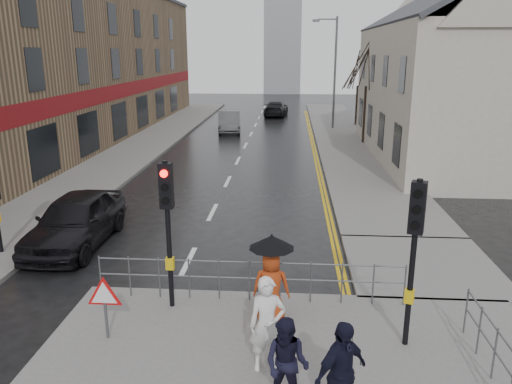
# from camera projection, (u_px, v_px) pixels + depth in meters

# --- Properties ---
(ground) EXTENTS (120.00, 120.00, 0.00)m
(ground) POSITION_uv_depth(u_px,v_px,m) (162.00, 315.00, 11.31)
(ground) COLOR black
(ground) RESTS_ON ground
(left_pavement) EXTENTS (4.00, 44.00, 0.14)m
(left_pavement) POSITION_uv_depth(u_px,v_px,m) (153.00, 138.00, 33.79)
(left_pavement) COLOR #605E5B
(left_pavement) RESTS_ON ground
(right_pavement) EXTENTS (4.00, 40.00, 0.14)m
(right_pavement) POSITION_uv_depth(u_px,v_px,m) (343.00, 135.00, 34.84)
(right_pavement) COLOR #605E5B
(right_pavement) RESTS_ON ground
(pavement_bridge_right) EXTENTS (4.00, 4.20, 0.14)m
(pavement_bridge_right) POSITION_uv_depth(u_px,v_px,m) (421.00, 266.00, 13.73)
(pavement_bridge_right) COLOR #605E5B
(pavement_bridge_right) RESTS_ON ground
(building_left_terrace) EXTENTS (8.00, 42.00, 10.00)m
(building_left_terrace) POSITION_uv_depth(u_px,v_px,m) (60.00, 63.00, 31.86)
(building_left_terrace) COLOR #896F4F
(building_left_terrace) RESTS_ON ground
(building_right_cream) EXTENTS (9.00, 16.40, 10.10)m
(building_right_cream) POSITION_uv_depth(u_px,v_px,m) (465.00, 70.00, 26.46)
(building_right_cream) COLOR #BDB4A5
(building_right_cream) RESTS_ON ground
(church_tower) EXTENTS (5.00, 5.00, 18.00)m
(church_tower) POSITION_uv_depth(u_px,v_px,m) (283.00, 26.00, 68.23)
(church_tower) COLOR gray
(church_tower) RESTS_ON ground
(traffic_signal_near_left) EXTENTS (0.28, 0.27, 3.40)m
(traffic_signal_near_left) POSITION_uv_depth(u_px,v_px,m) (167.00, 209.00, 10.81)
(traffic_signal_near_left) COLOR black
(traffic_signal_near_left) RESTS_ON near_pavement
(traffic_signal_near_right) EXTENTS (0.34, 0.33, 3.40)m
(traffic_signal_near_right) POSITION_uv_depth(u_px,v_px,m) (415.00, 235.00, 9.32)
(traffic_signal_near_right) COLOR black
(traffic_signal_near_right) RESTS_ON near_pavement
(guard_railing_front) EXTENTS (7.14, 0.04, 1.00)m
(guard_railing_front) POSITION_uv_depth(u_px,v_px,m) (249.00, 272.00, 11.51)
(guard_railing_front) COLOR #595B5E
(guard_railing_front) RESTS_ON near_pavement
(warning_sign) EXTENTS (0.80, 0.07, 1.35)m
(warning_sign) POSITION_uv_depth(u_px,v_px,m) (104.00, 298.00, 9.92)
(warning_sign) COLOR #595B5E
(warning_sign) RESTS_ON near_pavement
(street_lamp) EXTENTS (1.83, 0.25, 8.00)m
(street_lamp) POSITION_uv_depth(u_px,v_px,m) (333.00, 66.00, 36.49)
(street_lamp) COLOR #595B5E
(street_lamp) RESTS_ON right_pavement
(tree_near) EXTENTS (2.40, 2.40, 6.58)m
(tree_near) POSITION_uv_depth(u_px,v_px,m) (368.00, 61.00, 30.50)
(tree_near) COLOR #2E2219
(tree_near) RESTS_ON right_pavement
(tree_far) EXTENTS (2.40, 2.40, 5.64)m
(tree_far) POSITION_uv_depth(u_px,v_px,m) (359.00, 69.00, 38.34)
(tree_far) COLOR #2E2219
(tree_far) RESTS_ON right_pavement
(pedestrian_a) EXTENTS (0.71, 0.51, 1.81)m
(pedestrian_a) POSITION_uv_depth(u_px,v_px,m) (267.00, 325.00, 8.94)
(pedestrian_a) COLOR silver
(pedestrian_a) RESTS_ON near_pavement
(pedestrian_b) EXTENTS (0.93, 0.84, 1.59)m
(pedestrian_b) POSITION_uv_depth(u_px,v_px,m) (287.00, 364.00, 7.99)
(pedestrian_b) COLOR black
(pedestrian_b) RESTS_ON near_pavement
(pedestrian_with_umbrella) EXTENTS (0.96, 0.96, 1.97)m
(pedestrian_with_umbrella) POSITION_uv_depth(u_px,v_px,m) (271.00, 274.00, 10.49)
(pedestrian_with_umbrella) COLOR #AA3813
(pedestrian_with_umbrella) RESTS_ON near_pavement
(pedestrian_d) EXTENTS (1.07, 1.00, 1.77)m
(pedestrian_d) POSITION_uv_depth(u_px,v_px,m) (341.00, 374.00, 7.59)
(pedestrian_d) COLOR black
(pedestrian_d) RESTS_ON near_pavement
(car_parked) EXTENTS (1.92, 4.71, 1.60)m
(car_parked) POSITION_uv_depth(u_px,v_px,m) (76.00, 220.00, 15.17)
(car_parked) COLOR black
(car_parked) RESTS_ON ground
(car_mid) EXTENTS (2.11, 4.64, 1.47)m
(car_mid) POSITION_uv_depth(u_px,v_px,m) (229.00, 122.00, 36.57)
(car_mid) COLOR #474B4C
(car_mid) RESTS_ON ground
(car_far) EXTENTS (2.26, 4.77, 1.34)m
(car_far) POSITION_uv_depth(u_px,v_px,m) (276.00, 109.00, 45.40)
(car_far) COLOR black
(car_far) RESTS_ON ground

